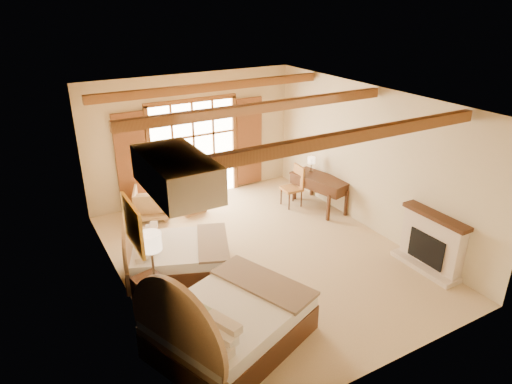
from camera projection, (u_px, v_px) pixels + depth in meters
floor at (262, 255)px, 9.39m from camera, size 7.00×7.00×0.00m
wall_back at (192, 137)px, 11.54m from camera, size 5.50×0.00×5.50m
wall_left at (119, 215)px, 7.50m from camera, size 0.00×7.00×7.00m
wall_right at (370, 160)px, 10.00m from camera, size 0.00×7.00×7.00m
ceiling at (263, 101)px, 8.11m from camera, size 7.00×7.00×0.00m
ceiling_beams at (263, 107)px, 8.16m from camera, size 5.39×4.60×0.18m
french_doors at (194, 151)px, 11.63m from camera, size 3.95×0.08×2.60m
fireplace at (431, 245)px, 8.77m from camera, size 0.46×1.40×1.16m
painting at (133, 225)px, 6.87m from camera, size 0.06×0.95×0.75m
canopy_valance at (176, 173)px, 5.53m from camera, size 0.70×1.40×0.45m
bed_near at (222, 322)px, 6.80m from camera, size 2.82×2.39×1.48m
bed_far at (173, 255)px, 8.67m from camera, size 2.39×2.03×1.25m
nightstand at (149, 291)px, 7.79m from camera, size 0.53×0.53×0.54m
floor_lamp at (151, 247)px, 7.02m from camera, size 0.34×0.34×1.61m
armchair at (152, 202)px, 10.85m from camera, size 1.05×1.06×0.76m
ottoman at (191, 203)px, 11.22m from camera, size 0.64×0.64×0.41m
desk at (320, 191)px, 11.34m from camera, size 0.98×1.61×0.81m
desk_chair at (292, 193)px, 11.47m from camera, size 0.49×0.49×1.05m
desk_lamp at (311, 161)px, 11.43m from camera, size 0.19×0.19×0.37m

